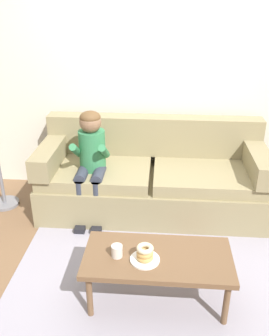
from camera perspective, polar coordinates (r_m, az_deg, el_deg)
ground at (r=3.33m, az=3.61°, el=-13.71°), size 10.00×10.00×0.00m
wall_back at (r=4.04m, az=4.64°, el=15.50°), size 8.00×0.10×2.80m
area_rug at (r=3.13m, az=3.50°, el=-16.52°), size 2.36×1.92×0.01m
couch at (r=3.85m, az=2.71°, el=-1.73°), size 2.28×0.90×0.92m
coffee_table at (r=2.73m, az=3.68°, el=-14.14°), size 1.06×0.52×0.41m
person_child at (r=3.59m, az=-6.80°, el=1.86°), size 0.34×0.58×1.10m
plate at (r=2.65m, az=1.59°, el=-14.02°), size 0.21×0.21×0.01m
donut at (r=2.64m, az=1.60°, el=-13.60°), size 0.16×0.16×0.04m
donut_second at (r=2.61m, az=1.61°, el=-12.99°), size 0.16×0.16×0.04m
donut_third at (r=2.59m, az=1.62°, el=-12.37°), size 0.15×0.15×0.04m
mug at (r=2.66m, az=-2.77°, el=-12.75°), size 0.08×0.08×0.09m
toy_controller at (r=3.44m, az=8.80°, el=-11.99°), size 0.23×0.09×0.05m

